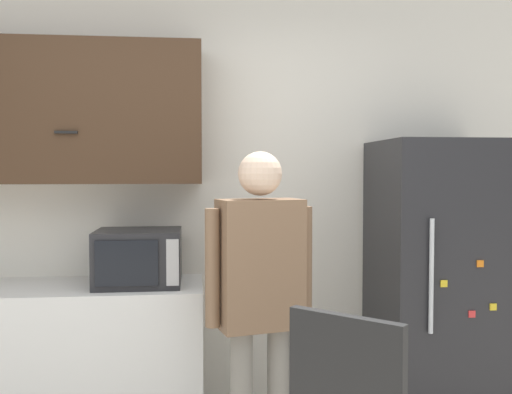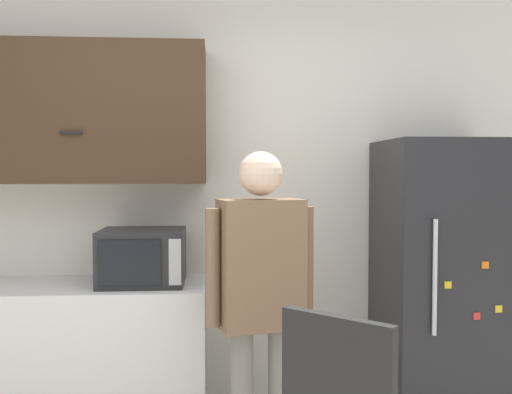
# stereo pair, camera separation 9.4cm
# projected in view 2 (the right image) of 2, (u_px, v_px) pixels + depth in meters

# --- Properties ---
(back_wall) EXTENTS (6.00, 0.06, 2.70)m
(back_wall) POSITION_uv_depth(u_px,v_px,m) (203.00, 200.00, 3.52)
(back_wall) COLOR silver
(back_wall) RESTS_ON ground_plane
(counter) EXTENTS (2.22, 0.58, 0.90)m
(counter) POSITION_uv_depth(u_px,v_px,m) (6.00, 365.00, 3.17)
(counter) COLOR silver
(counter) RESTS_ON ground_plane
(upper_cabinets) EXTENTS (2.22, 0.36, 0.79)m
(upper_cabinets) POSITION_uv_depth(u_px,v_px,m) (9.00, 113.00, 3.22)
(upper_cabinets) COLOR #3D2819
(microwave) EXTENTS (0.46, 0.42, 0.31)m
(microwave) POSITION_uv_depth(u_px,v_px,m) (143.00, 257.00, 3.18)
(microwave) COLOR #232326
(microwave) RESTS_ON counter
(person) EXTENTS (0.54, 0.31, 1.62)m
(person) POSITION_uv_depth(u_px,v_px,m) (261.00, 283.00, 2.78)
(person) COLOR gray
(person) RESTS_ON ground_plane
(refrigerator) EXTENTS (0.70, 0.70, 1.70)m
(refrigerator) POSITION_uv_depth(u_px,v_px,m) (444.00, 289.00, 3.27)
(refrigerator) COLOR #232326
(refrigerator) RESTS_ON ground_plane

